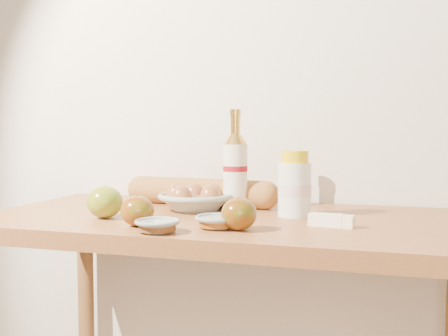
% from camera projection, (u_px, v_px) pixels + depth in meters
% --- Properties ---
extents(back_wall, '(3.50, 0.02, 2.60)m').
position_uv_depth(back_wall, '(260.00, 65.00, 1.66)').
color(back_wall, beige).
rests_on(back_wall, ground).
extents(table, '(1.20, 0.60, 0.90)m').
position_uv_depth(table, '(228.00, 266.00, 1.38)').
color(table, '#A36434').
rests_on(table, ground).
extents(bourbon_bottle, '(0.08, 0.08, 0.26)m').
position_uv_depth(bourbon_bottle, '(235.00, 169.00, 1.47)').
color(bourbon_bottle, beige).
rests_on(bourbon_bottle, table).
extents(cream_bottle, '(0.10, 0.10, 0.16)m').
position_uv_depth(cream_bottle, '(295.00, 186.00, 1.36)').
color(cream_bottle, white).
rests_on(cream_bottle, table).
extents(egg_bowl, '(0.26, 0.26, 0.07)m').
position_uv_depth(egg_bowl, '(195.00, 200.00, 1.46)').
color(egg_bowl, '#909D98').
rests_on(egg_bowl, table).
extents(baguette, '(0.46, 0.12, 0.08)m').
position_uv_depth(baguette, '(200.00, 192.00, 1.55)').
color(baguette, '#AD7335').
rests_on(baguette, table).
extents(apple_yellowgreen, '(0.09, 0.09, 0.08)m').
position_uv_depth(apple_yellowgreen, '(105.00, 202.00, 1.34)').
color(apple_yellowgreen, olive).
rests_on(apple_yellowgreen, table).
extents(apple_redgreen_front, '(0.09, 0.09, 0.07)m').
position_uv_depth(apple_redgreen_front, '(137.00, 211.00, 1.23)').
color(apple_redgreen_front, '#940908').
rests_on(apple_redgreen_front, table).
extents(apple_redgreen_right, '(0.10, 0.10, 0.07)m').
position_uv_depth(apple_redgreen_right, '(239.00, 214.00, 1.18)').
color(apple_redgreen_right, maroon).
rests_on(apple_redgreen_right, table).
extents(sugar_bowl, '(0.11, 0.11, 0.03)m').
position_uv_depth(sugar_bowl, '(157.00, 226.00, 1.16)').
color(sugar_bowl, gray).
rests_on(sugar_bowl, table).
extents(syrup_bowl, '(0.11, 0.11, 0.03)m').
position_uv_depth(syrup_bowl, '(217.00, 222.00, 1.20)').
color(syrup_bowl, gray).
rests_on(syrup_bowl, table).
extents(butter_stick, '(0.10, 0.04, 0.03)m').
position_uv_depth(butter_stick, '(331.00, 221.00, 1.22)').
color(butter_stick, '#FFF3C5').
rests_on(butter_stick, table).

